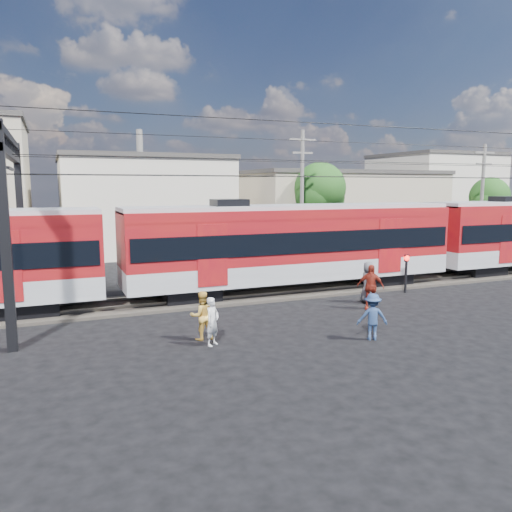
# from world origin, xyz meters

# --- Properties ---
(ground) EXTENTS (120.00, 120.00, 0.00)m
(ground) POSITION_xyz_m (0.00, 0.00, 0.00)
(ground) COLOR black
(ground) RESTS_ON ground
(track_bed) EXTENTS (70.00, 3.40, 0.12)m
(track_bed) POSITION_xyz_m (0.00, 8.00, 0.06)
(track_bed) COLOR #2D2823
(track_bed) RESTS_ON ground
(rail_near) EXTENTS (70.00, 0.12, 0.12)m
(rail_near) POSITION_xyz_m (0.00, 7.25, 0.18)
(rail_near) COLOR #59544C
(rail_near) RESTS_ON track_bed
(rail_far) EXTENTS (70.00, 0.12, 0.12)m
(rail_far) POSITION_xyz_m (0.00, 8.75, 0.18)
(rail_far) COLOR #59544C
(rail_far) RESTS_ON track_bed
(commuter_train) EXTENTS (50.30, 3.08, 4.17)m
(commuter_train) POSITION_xyz_m (2.12, 8.00, 2.40)
(commuter_train) COLOR black
(commuter_train) RESTS_ON ground
(catenary) EXTENTS (70.00, 9.30, 7.52)m
(catenary) POSITION_xyz_m (-8.65, 8.00, 5.14)
(catenary) COLOR black
(catenary) RESTS_ON ground
(building_midwest) EXTENTS (12.24, 12.24, 7.30)m
(building_midwest) POSITION_xyz_m (-2.00, 27.00, 3.66)
(building_midwest) COLOR beige
(building_midwest) RESTS_ON ground
(building_mideast) EXTENTS (16.32, 10.20, 6.30)m
(building_mideast) POSITION_xyz_m (14.00, 24.00, 3.16)
(building_mideast) COLOR tan
(building_mideast) RESTS_ON ground
(building_east) EXTENTS (10.20, 10.20, 8.30)m
(building_east) POSITION_xyz_m (28.00, 28.00, 4.16)
(building_east) COLOR beige
(building_east) RESTS_ON ground
(utility_pole_mid) EXTENTS (1.80, 0.24, 8.50)m
(utility_pole_mid) POSITION_xyz_m (6.00, 15.00, 4.53)
(utility_pole_mid) COLOR slate
(utility_pole_mid) RESTS_ON ground
(utility_pole_east) EXTENTS (1.80, 0.24, 8.00)m
(utility_pole_east) POSITION_xyz_m (20.00, 14.00, 4.28)
(utility_pole_east) COLOR slate
(utility_pole_east) RESTS_ON ground
(tree_near) EXTENTS (3.82, 3.64, 6.72)m
(tree_near) POSITION_xyz_m (9.19, 18.09, 4.66)
(tree_near) COLOR #382619
(tree_near) RESTS_ON ground
(tree_far) EXTENTS (3.36, 3.12, 5.76)m
(tree_far) POSITION_xyz_m (24.19, 17.09, 3.99)
(tree_far) COLOR #382619
(tree_far) RESTS_ON ground
(pedestrian_a) EXTENTS (0.68, 0.65, 1.56)m
(pedestrian_a) POSITION_xyz_m (-4.11, 1.68, 0.78)
(pedestrian_a) COLOR silver
(pedestrian_a) RESTS_ON ground
(pedestrian_b) EXTENTS (0.82, 0.65, 1.63)m
(pedestrian_b) POSITION_xyz_m (-4.26, 2.39, 0.82)
(pedestrian_b) COLOR gold
(pedestrian_b) RESTS_ON ground
(pedestrian_c) EXTENTS (1.15, 0.91, 1.56)m
(pedestrian_c) POSITION_xyz_m (0.96, 0.23, 0.78)
(pedestrian_c) COLOR navy
(pedestrian_c) RESTS_ON ground
(pedestrian_d) EXTENTS (1.13, 1.04, 1.86)m
(pedestrian_d) POSITION_xyz_m (3.36, 3.77, 0.93)
(pedestrian_d) COLOR maroon
(pedestrian_d) RESTS_ON ground
(pedestrian_e) EXTENTS (0.59, 0.89, 1.81)m
(pedestrian_e) POSITION_xyz_m (3.93, 4.73, 0.91)
(pedestrian_e) COLOR #515257
(pedestrian_e) RESTS_ON ground
(car_silver) EXTENTS (4.44, 1.92, 1.49)m
(car_silver) POSITION_xyz_m (22.32, 13.76, 0.75)
(car_silver) COLOR #A7AAAE
(car_silver) RESTS_ON ground
(crossing_signal) EXTENTS (0.27, 0.27, 1.84)m
(crossing_signal) POSITION_xyz_m (6.78, 5.75, 1.28)
(crossing_signal) COLOR black
(crossing_signal) RESTS_ON ground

